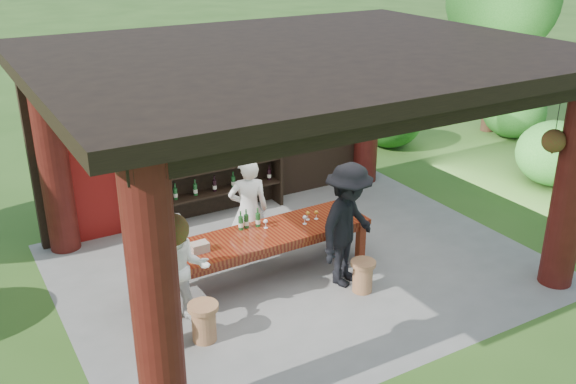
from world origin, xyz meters
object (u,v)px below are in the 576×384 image
stool_near_right (363,275)px  stool_near_left (204,321)px  tasting_table (258,241)px  wine_shelf (213,156)px  guest_man (348,225)px  stool_far_left (158,330)px  guest_woman (180,272)px  host (249,210)px  napkin_basket (199,247)px

stool_near_right → stool_near_left: bearing=178.9°
tasting_table → stool_near_right: (1.17, -1.13, -0.37)m
wine_shelf → guest_man: (0.74, -3.23, -0.23)m
stool_near_left → stool_far_left: size_ratio=1.01×
guest_woman → guest_man: (2.59, -0.18, 0.14)m
host → tasting_table: bearing=94.9°
stool_far_left → guest_woman: guest_woman is taller
stool_near_right → napkin_basket: bearing=153.7°
stool_far_left → tasting_table: bearing=26.4°
wine_shelf → stool_near_right: bearing=-77.3°
wine_shelf → guest_woman: wine_shelf is taller
guest_man → napkin_basket: (-2.09, 0.72, -0.15)m
wine_shelf → host: bearing=-96.5°
wine_shelf → guest_man: 3.32m
wine_shelf → guest_woman: bearing=-121.2°
stool_near_right → wine_shelf: bearing=102.7°
tasting_table → guest_woman: size_ratio=2.20×
host → guest_man: 1.70m
stool_near_right → guest_man: (-0.06, 0.34, 0.71)m
tasting_table → guest_man: size_ratio=1.88×
guest_woman → stool_near_right: bearing=2.4°
napkin_basket → guest_man: bearing=-19.0°
guest_woman → guest_man: guest_man is taller
stool_near_left → stool_far_left: bearing=169.8°
wine_shelf → tasting_table: (-0.36, -2.45, -0.56)m
stool_near_right → stool_far_left: size_ratio=0.93×
stool_near_right → stool_far_left: stool_far_left is taller
tasting_table → guest_woman: guest_woman is taller
guest_woman → napkin_basket: size_ratio=6.38×
stool_near_left → stool_near_right: stool_near_left is taller
stool_near_right → guest_man: bearing=100.1°
tasting_table → napkin_basket: 1.01m
wine_shelf → napkin_basket: bearing=-118.2°
stool_far_left → napkin_basket: bearing=42.8°
host → guest_man: size_ratio=0.91×
stool_near_left → stool_near_right: 2.55m
guest_woman → guest_man: bearing=9.6°
host → napkin_basket: bearing=49.8°
stool_near_left → guest_woman: size_ratio=0.33×
wine_shelf → tasting_table: size_ratio=0.74×
wine_shelf → guest_woman: size_ratio=1.64×
host → stool_far_left: bearing=55.7°
stool_far_left → guest_man: (3.07, 0.19, 0.69)m
host → guest_man: (0.95, -1.40, 0.09)m
wine_shelf → napkin_basket: size_ratio=10.43×
wine_shelf → guest_man: bearing=-77.1°
guest_woman → tasting_table: bearing=35.8°
guest_man → stool_near_right: bearing=-105.8°
wine_shelf → stool_far_left: wine_shelf is taller
stool_near_left → stool_near_right: bearing=-1.1°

